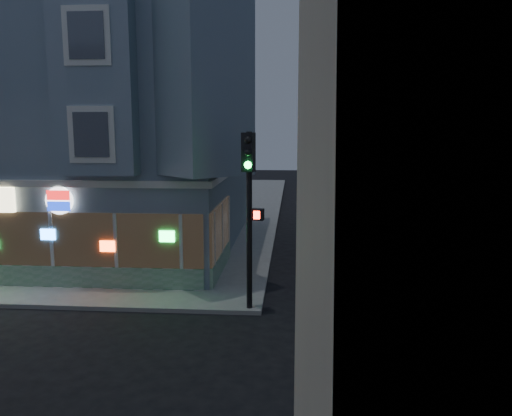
# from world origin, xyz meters

# --- Properties ---
(ground) EXTENTS (120.00, 120.00, 0.00)m
(ground) POSITION_xyz_m (0.00, 0.00, 0.00)
(ground) COLOR black
(ground) RESTS_ON ground
(sidewalk_nw) EXTENTS (33.00, 42.00, 0.15)m
(sidewalk_nw) POSITION_xyz_m (-13.50, 23.00, 0.07)
(sidewalk_nw) COLOR gray
(sidewalk_nw) RESTS_ON ground
(corner_building) EXTENTS (14.60, 14.60, 11.40)m
(corner_building) POSITION_xyz_m (-6.00, 10.98, 5.82)
(corner_building) COLOR slate
(corner_building) RESTS_ON sidewalk_nw
(row_house_c) EXTENTS (12.00, 8.60, 9.00)m
(row_house_c) POSITION_xyz_m (19.50, 25.00, 4.65)
(row_house_c) COLOR beige
(row_house_c) RESTS_ON sidewalk_ne
(row_house_d) EXTENTS (12.00, 8.60, 10.50)m
(row_house_d) POSITION_xyz_m (19.50, 34.00, 5.40)
(row_house_d) COLOR #A59DAD
(row_house_d) RESTS_ON sidewalk_ne
(utility_pole) EXTENTS (2.20, 0.30, 9.00)m
(utility_pole) POSITION_xyz_m (12.00, 24.00, 4.80)
(utility_pole) COLOR #4C3826
(utility_pole) RESTS_ON sidewalk_ne
(street_tree_near) EXTENTS (3.00, 3.00, 5.30)m
(street_tree_near) POSITION_xyz_m (12.20, 30.00, 3.94)
(street_tree_near) COLOR #4C3826
(street_tree_near) RESTS_ON sidewalk_ne
(street_tree_far) EXTENTS (3.00, 3.00, 5.30)m
(street_tree_far) POSITION_xyz_m (12.20, 38.00, 3.94)
(street_tree_far) COLOR #4C3826
(street_tree_far) RESTS_ON sidewalk_ne
(running_child) EXTENTS (0.58, 0.41, 1.50)m
(running_child) POSITION_xyz_m (8.45, 0.42, 0.75)
(running_child) COLOR #E2E474
(running_child) RESTS_ON ground
(pedestrian_a) EXTENTS (0.99, 0.82, 1.85)m
(pedestrian_a) POSITION_xyz_m (12.23, 18.38, 1.08)
(pedestrian_a) COLOR black
(pedestrian_a) RESTS_ON sidewalk_ne
(pedestrian_b) EXTENTS (0.98, 0.67, 1.54)m
(pedestrian_b) POSITION_xyz_m (11.30, 15.98, 0.92)
(pedestrian_b) COLOR #232028
(pedestrian_b) RESTS_ON sidewalk_ne
(parked_car_a) EXTENTS (1.67, 3.84, 1.29)m
(parked_car_a) POSITION_xyz_m (10.70, 12.51, 0.65)
(parked_car_a) COLOR #989C9F
(parked_car_a) RESTS_ON ground
(parked_car_b) EXTENTS (1.31, 3.72, 1.22)m
(parked_car_b) POSITION_xyz_m (10.70, 18.57, 0.61)
(parked_car_b) COLOR #343538
(parked_car_b) RESTS_ON ground
(parked_car_c) EXTENTS (1.83, 4.34, 1.25)m
(parked_car_c) POSITION_xyz_m (9.88, 23.77, 0.63)
(parked_car_c) COLOR maroon
(parked_car_c) RESTS_ON ground
(parked_car_d) EXTENTS (2.25, 4.56, 1.25)m
(parked_car_d) POSITION_xyz_m (8.60, 28.97, 0.62)
(parked_car_d) COLOR #8F9699
(parked_car_d) RESTS_ON ground
(traffic_signal) EXTENTS (0.71, 0.64, 5.71)m
(traffic_signal) POSITION_xyz_m (2.62, 2.16, 4.01)
(traffic_signal) COLOR black
(traffic_signal) RESTS_ON sidewalk_nw
(fire_hydrant) EXTENTS (0.42, 0.24, 0.72)m
(fire_hydrant) POSITION_xyz_m (11.30, 15.00, 0.53)
(fire_hydrant) COLOR white
(fire_hydrant) RESTS_ON sidewalk_ne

